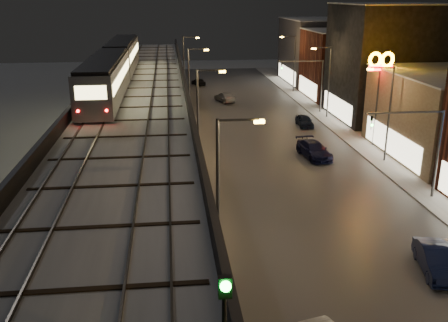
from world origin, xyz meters
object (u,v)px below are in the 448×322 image
car_mid_dark (225,97)px  subway_train (115,65)px  car_onc_red (305,121)px  rail_signal (225,308)px  car_far_white (198,82)px  car_onc_white (314,150)px  car_onc_silver (436,261)px

car_mid_dark → subway_train: bearing=40.9°
car_mid_dark → car_onc_red: bearing=101.2°
subway_train → car_mid_dark: bearing=56.4°
car_onc_red → rail_signal: bearing=-106.2°
car_far_white → car_onc_white: 42.87m
subway_train → car_far_white: bearing=73.2°
car_onc_silver → car_onc_white: car_onc_white is taller
car_mid_dark → car_onc_silver: size_ratio=1.04×
rail_signal → car_onc_red: (15.00, 47.59, -7.90)m
car_mid_dark → car_onc_silver: car_onc_silver is taller
car_mid_dark → car_onc_red: 17.52m
car_onc_silver → car_onc_white: 21.43m
rail_signal → car_onc_white: 38.68m
car_onc_silver → subway_train: bearing=137.4°
car_mid_dark → car_onc_red: (7.87, -15.65, -0.00)m
car_far_white → rail_signal: bearing=67.5°
subway_train → rail_signal: 43.35m
subway_train → car_mid_dark: size_ratio=7.33×
subway_train → rail_signal: size_ratio=12.56×
rail_signal → car_onc_white: (12.73, 35.68, -7.82)m
car_mid_dark → car_onc_white: (5.60, -27.56, 0.08)m
subway_train → car_far_white: (10.49, 34.80, -7.70)m
car_far_white → car_onc_red: bearing=90.5°
subway_train → car_onc_silver: bearing=-54.9°
car_onc_silver → rail_signal: bearing=-121.4°
subway_train → car_onc_red: size_ratio=8.66×
subway_train → car_onc_silver: size_ratio=7.62×
car_onc_red → subway_train: bearing=-166.3°
car_mid_dark → car_onc_white: 28.12m
car_mid_dark → car_onc_red: car_mid_dark is taller
car_onc_red → car_onc_white: bearing=-99.5°
car_far_white → car_onc_white: size_ratio=0.70×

